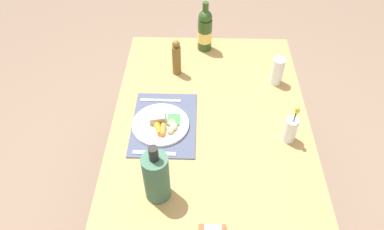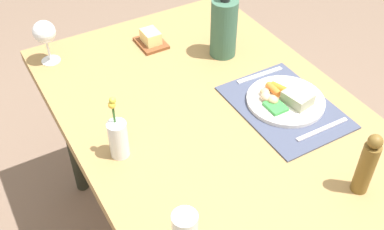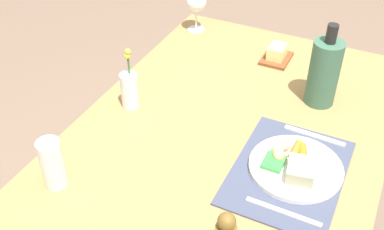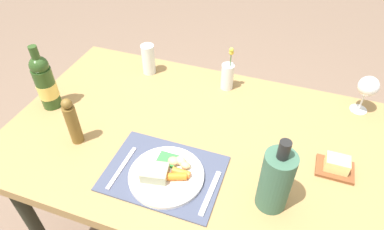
# 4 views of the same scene
# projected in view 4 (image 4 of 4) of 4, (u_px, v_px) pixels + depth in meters

# --- Properties ---
(dining_table) EXTENTS (1.49, 0.92, 0.77)m
(dining_table) POSITION_uv_depth(u_px,v_px,m) (193.00, 147.00, 1.37)
(dining_table) COLOR #9E7B48
(dining_table) RESTS_ON ground_plane
(placemat) EXTENTS (0.41, 0.30, 0.01)m
(placemat) POSITION_uv_depth(u_px,v_px,m) (164.00, 173.00, 1.17)
(placemat) COLOR #414860
(placemat) RESTS_ON dining_table
(dinner_plate) EXTENTS (0.26, 0.26, 0.05)m
(dinner_plate) POSITION_uv_depth(u_px,v_px,m) (166.00, 174.00, 1.15)
(dinner_plate) COLOR white
(dinner_plate) RESTS_ON placemat
(fork) EXTENTS (0.02, 0.20, 0.00)m
(fork) POSITION_uv_depth(u_px,v_px,m) (122.00, 167.00, 1.19)
(fork) COLOR silver
(fork) RESTS_ON placemat
(knife) EXTENTS (0.02, 0.19, 0.00)m
(knife) POSITION_uv_depth(u_px,v_px,m) (210.00, 193.00, 1.11)
(knife) COLOR silver
(knife) RESTS_ON placemat
(flower_vase) EXTENTS (0.06, 0.06, 0.21)m
(flower_vase) POSITION_uv_depth(u_px,v_px,m) (227.00, 76.00, 1.51)
(flower_vase) COLOR silver
(flower_vase) RESTS_ON dining_table
(wine_glass) EXTENTS (0.08, 0.08, 0.17)m
(wine_glass) POSITION_uv_depth(u_px,v_px,m) (368.00, 87.00, 1.35)
(wine_glass) COLOR white
(wine_glass) RESTS_ON dining_table
(wine_bottle) EXTENTS (0.08, 0.08, 0.29)m
(wine_bottle) POSITION_uv_depth(u_px,v_px,m) (45.00, 83.00, 1.38)
(wine_bottle) COLOR #29481C
(wine_bottle) RESTS_ON dining_table
(water_tumbler) EXTENTS (0.06, 0.06, 0.15)m
(water_tumbler) POSITION_uv_depth(u_px,v_px,m) (149.00, 61.00, 1.60)
(water_tumbler) COLOR silver
(water_tumbler) RESTS_ON dining_table
(butter_dish) EXTENTS (0.13, 0.10, 0.06)m
(butter_dish) POSITION_uv_depth(u_px,v_px,m) (336.00, 165.00, 1.17)
(butter_dish) COLOR brown
(butter_dish) RESTS_ON dining_table
(cooler_bottle) EXTENTS (0.10, 0.10, 0.28)m
(cooler_bottle) POSITION_uv_depth(u_px,v_px,m) (276.00, 180.00, 1.01)
(cooler_bottle) COLOR #3A624C
(cooler_bottle) RESTS_ON dining_table
(pepper_mill) EXTENTS (0.05, 0.05, 0.21)m
(pepper_mill) POSITION_uv_depth(u_px,v_px,m) (72.00, 122.00, 1.23)
(pepper_mill) COLOR brown
(pepper_mill) RESTS_ON dining_table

